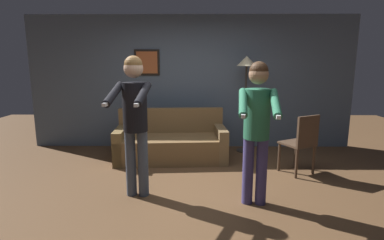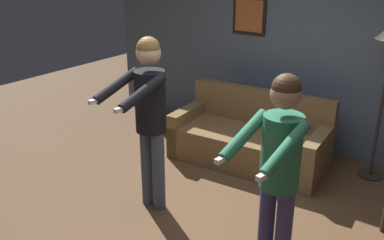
% 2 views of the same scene
% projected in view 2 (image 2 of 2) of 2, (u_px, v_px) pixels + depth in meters
% --- Properties ---
extents(ground_plane, '(12.00, 12.00, 0.00)m').
position_uv_depth(ground_plane, '(210.00, 223.00, 4.20)').
color(ground_plane, brown).
extents(back_wall_assembly, '(6.40, 0.09, 2.60)m').
position_uv_depth(back_wall_assembly, '(309.00, 52.00, 5.46)').
color(back_wall_assembly, '#4F5E71').
rests_on(back_wall_assembly, ground_plane).
extents(couch, '(1.95, 0.97, 0.87)m').
position_uv_depth(couch, '(250.00, 141.00, 5.37)').
color(couch, brown).
rests_on(couch, ground_plane).
extents(person_standing_left, '(0.47, 0.74, 1.78)m').
position_uv_depth(person_standing_left, '(149.00, 108.00, 4.10)').
color(person_standing_left, '#445063').
rests_on(person_standing_left, ground_plane).
extents(person_standing_right, '(0.49, 0.72, 1.71)m').
position_uv_depth(person_standing_right, '(279.00, 162.00, 3.17)').
color(person_standing_right, '#433D77').
rests_on(person_standing_right, ground_plane).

